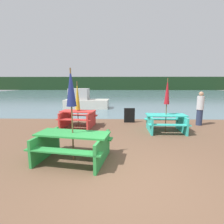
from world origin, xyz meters
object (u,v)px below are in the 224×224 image
person (200,108)px  picnic_table_green (73,143)px  umbrella_navy (71,89)px  picnic_table_red (78,117)px  umbrella_crimson (167,92)px  signboard (129,115)px  boat (85,101)px  picnic_table_teal (166,121)px  umbrella_gold (77,96)px

person → picnic_table_green: bearing=-142.0°
umbrella_navy → person: (5.16, 4.04, -1.06)m
picnic_table_green → picnic_table_red: picnic_table_red is taller
umbrella_crimson → signboard: size_ratio=2.96×
picnic_table_green → boat: bearing=98.4°
picnic_table_red → picnic_table_teal: bearing=-10.6°
person → umbrella_crimson: bearing=-148.7°
picnic_table_green → umbrella_navy: (0.00, 0.00, 1.42)m
picnic_table_teal → picnic_table_red: picnic_table_red is taller
boat → signboard: 6.23m
umbrella_crimson → boat: bearing=123.7°
picnic_table_green → picnic_table_teal: 4.29m
picnic_table_teal → boat: boat is taller
picnic_table_green → umbrella_crimson: (3.21, 2.85, 1.20)m
picnic_table_red → picnic_table_green: bearing=-79.8°
picnic_table_teal → umbrella_gold: umbrella_gold is taller
picnic_table_green → person: (5.16, 4.04, 0.36)m
umbrella_crimson → person: bearing=31.3°
picnic_table_teal → picnic_table_red: (-3.85, 0.72, 0.02)m
picnic_table_red → person: person is taller
picnic_table_red → umbrella_crimson: 4.10m
picnic_table_teal → signboard: 2.19m
umbrella_navy → person: size_ratio=1.47×
picnic_table_teal → person: (1.95, 1.19, 0.38)m
picnic_table_green → umbrella_crimson: 4.46m
umbrella_crimson → signboard: 2.53m
umbrella_navy → picnic_table_green: bearing=-90.0°
umbrella_crimson → person: (1.95, 1.19, -0.84)m
picnic_table_green → umbrella_gold: bearing=100.2°
picnic_table_red → boat: (-0.81, 6.26, 0.12)m
umbrella_crimson → picnic_table_teal: bearing=180.0°
umbrella_navy → person: 6.64m
picnic_table_green → umbrella_navy: 1.42m
picnic_table_green → picnic_table_red: 3.63m
picnic_table_green → boat: boat is taller
picnic_table_teal → umbrella_gold: (-3.85, 0.72, 1.00)m
umbrella_crimson → boat: size_ratio=0.62×
boat → picnic_table_teal: bearing=-54.1°
picnic_table_green → picnic_table_teal: bearing=41.6°
picnic_table_red → umbrella_navy: bearing=-79.8°
picnic_table_green → signboard: signboard is taller
picnic_table_teal → umbrella_gold: size_ratio=0.78×
person → signboard: (-3.35, 0.49, -0.44)m
picnic_table_teal → picnic_table_red: bearing=169.4°
umbrella_crimson → picnic_table_red: bearing=169.4°
picnic_table_teal → signboard: size_ratio=2.20×
picnic_table_green → picnic_table_teal: (3.21, 2.85, -0.02)m
boat → person: 8.79m
picnic_table_teal → umbrella_navy: (-3.21, -2.85, 1.44)m
picnic_table_red → boat: boat is taller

